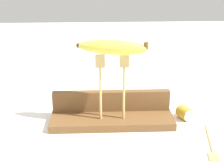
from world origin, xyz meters
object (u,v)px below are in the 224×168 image
object	(u,v)px
fork_fallen_near	(211,146)
wire_coil	(107,95)
fork_stand_center	(112,81)
banana_raised_center	(112,47)
banana_chunk_near	(185,113)

from	to	relation	value
fork_fallen_near	wire_coil	xyz separation A→B (m)	(-0.25, 0.35, -0.00)
fork_stand_center	banana_raised_center	xyz separation A→B (m)	(-0.00, 0.00, 0.10)
fork_stand_center	banana_raised_center	distance (m)	0.10
fork_stand_center	banana_chunk_near	xyz separation A→B (m)	(0.22, 0.03, -0.11)
banana_chunk_near	fork_stand_center	bearing A→B (deg)	-171.51
banana_raised_center	fork_fallen_near	size ratio (longest dim) A/B	1.07
banana_chunk_near	wire_coil	xyz separation A→B (m)	(-0.22, 0.19, -0.02)
fork_fallen_near	banana_chunk_near	size ratio (longest dim) A/B	3.55
fork_fallen_near	banana_chunk_near	distance (m)	0.17
fork_fallen_near	wire_coil	distance (m)	0.43
banana_chunk_near	wire_coil	size ratio (longest dim) A/B	0.58
banana_raised_center	fork_fallen_near	distance (m)	0.36
fork_stand_center	banana_chunk_near	size ratio (longest dim) A/B	3.67
banana_raised_center	fork_fallen_near	world-z (taller)	banana_raised_center
wire_coil	banana_raised_center	bearing A→B (deg)	-87.73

